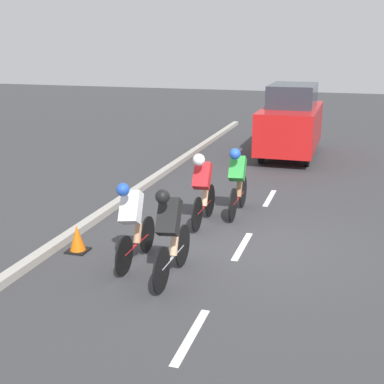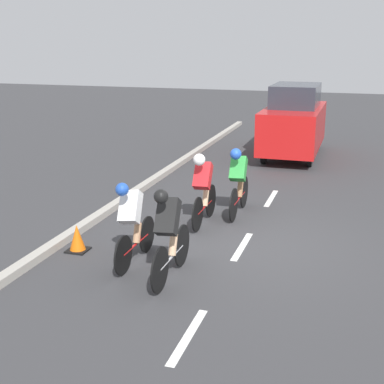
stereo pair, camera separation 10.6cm
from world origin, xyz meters
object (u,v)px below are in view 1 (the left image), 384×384
Objects in this scene: cyclist_black at (170,232)px; support_car at (291,121)px; cyclist_green at (237,179)px; cyclist_red at (203,186)px; cyclist_white at (133,221)px; traffic_cone at (77,239)px.

cyclist_black is 0.43× the size of support_car.
cyclist_black is 3.47m from cyclist_green.
cyclist_red is at bearing 83.02° from support_car.
cyclist_red is 1.01× the size of cyclist_white.
support_car reaches higher than cyclist_green.
cyclist_white is 3.37× the size of traffic_cone.
support_car is (-0.65, -9.82, 0.33)m from cyclist_black.
traffic_cone is at bearing 49.56° from cyclist_red.
cyclist_white is (0.56, 2.25, -0.03)m from cyclist_red.
cyclist_red reaches higher than cyclist_green.
cyclist_white is at bearing 169.10° from traffic_cone.
support_car is at bearing -98.66° from cyclist_white.
cyclist_green is at bearing 86.91° from support_car.
cyclist_red is 0.98m from cyclist_green.
cyclist_white is at bearing 70.39° from cyclist_green.
cyclist_black is 9.84m from support_car.
cyclist_red is 0.41× the size of support_car.
cyclist_white is at bearing -26.42° from cyclist_black.
cyclist_green is (-0.31, -3.46, -0.01)m from cyclist_black.
cyclist_green is at bearing -123.27° from cyclist_red.
cyclist_green is at bearing -109.61° from cyclist_white.
support_car is 9.60m from traffic_cone.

